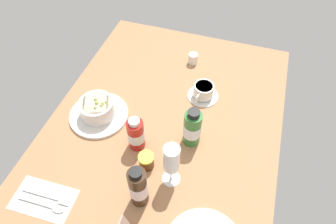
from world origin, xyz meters
TOP-DOWN VIEW (x-y plane):
  - ground_plane at (0.00, 0.00)cm, footprint 110.00×84.00cm
  - porridge_bowl at (5.30, -24.60)cm, footprint 22.10×22.10cm
  - cutlery_setting at (40.64, -25.87)cm, footprint 12.06×19.62cm
  - coffee_cup at (-16.35, 10.52)cm, footprint 12.81×12.30cm
  - creamer_jug at (-34.61, 1.55)cm, footprint 5.00×4.14cm
  - wine_glass at (21.93, 9.21)cm, footprint 5.95×5.95cm
  - jam_jar at (19.73, 0.05)cm, footprint 5.24×5.24cm
  - sauce_bottle_red at (13.00, -6.05)cm, footprint 5.82×5.82cm
  - sauce_bottle_brown at (31.34, 2.11)cm, footprint 5.53×5.53cm
  - sauce_bottle_green at (5.45, 11.46)cm, footprint 6.19×6.19cm

SIDE VIEW (x-z plane):
  - ground_plane at x=0.00cm, z-range -3.00..0.00cm
  - cutlery_setting at x=40.64cm, z-range -0.19..0.71cm
  - creamer_jug at x=-34.61cm, z-range -0.20..5.08cm
  - coffee_cup at x=-16.35cm, z-range -0.16..5.85cm
  - jam_jar at x=19.73cm, z-range 0.03..5.77cm
  - porridge_bowl at x=5.30cm, z-range -0.73..7.73cm
  - sauce_bottle_red at x=13.00cm, z-range -0.59..13.35cm
  - sauce_bottle_green at x=5.45cm, z-range -0.73..15.38cm
  - sauce_bottle_brown at x=31.34cm, z-range -0.59..17.08cm
  - wine_glass at x=21.93cm, z-range 2.94..20.87cm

